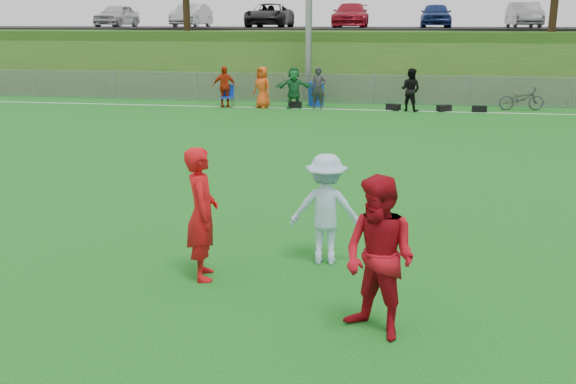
% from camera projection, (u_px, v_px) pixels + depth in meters
% --- Properties ---
extents(ground, '(120.00, 120.00, 0.00)m').
position_uv_depth(ground, '(314.00, 284.00, 8.84)').
color(ground, '#125715').
rests_on(ground, ground).
extents(sideline_far, '(60.00, 0.10, 0.01)m').
position_uv_depth(sideline_far, '(372.00, 110.00, 25.97)').
color(sideline_far, white).
rests_on(sideline_far, ground).
extents(fence, '(58.00, 0.06, 1.30)m').
position_uv_depth(fence, '(374.00, 89.00, 27.71)').
color(fence, gray).
rests_on(fence, ground).
extents(berm, '(120.00, 18.00, 3.00)m').
position_uv_depth(berm, '(382.00, 56.00, 37.96)').
color(berm, '#245117').
rests_on(berm, ground).
extents(parking_lot, '(120.00, 12.00, 0.10)m').
position_uv_depth(parking_lot, '(384.00, 28.00, 39.46)').
color(parking_lot, black).
rests_on(parking_lot, berm).
extents(car_row, '(32.04, 5.18, 1.44)m').
position_uv_depth(car_row, '(365.00, 15.00, 38.50)').
color(car_row, silver).
rests_on(car_row, parking_lot).
extents(spectator_row, '(8.70, 0.94, 1.69)m').
position_uv_depth(spectator_row, '(303.00, 88.00, 26.21)').
color(spectator_row, red).
rests_on(spectator_row, ground).
extents(gear_bags, '(7.96, 0.51, 0.26)m').
position_uv_depth(gear_bags, '(402.00, 107.00, 25.84)').
color(gear_bags, black).
rests_on(gear_bags, ground).
extents(player_red_left, '(0.64, 0.79, 1.87)m').
position_uv_depth(player_red_left, '(202.00, 214.00, 8.85)').
color(player_red_left, red).
rests_on(player_red_left, ground).
extents(player_red_center, '(1.16, 1.11, 1.88)m').
position_uv_depth(player_red_center, '(379.00, 258.00, 7.19)').
color(player_red_center, '#AE0C18').
rests_on(player_red_center, ground).
extents(player_blue, '(1.10, 0.67, 1.66)m').
position_uv_depth(player_blue, '(326.00, 209.00, 9.43)').
color(player_blue, '#A9CBEB').
rests_on(player_blue, ground).
extents(recycling_bin, '(0.67, 0.67, 0.99)m').
position_uv_depth(recycling_bin, '(316.00, 94.00, 27.19)').
color(recycling_bin, '#1038B2').
rests_on(recycling_bin, ground).
extents(camp_chair, '(0.57, 0.58, 0.92)m').
position_uv_depth(camp_chair, '(227.00, 101.00, 26.82)').
color(camp_chair, '#0F2FA7').
rests_on(camp_chair, ground).
extents(bicycle, '(1.86, 0.87, 0.94)m').
position_uv_depth(bicycle, '(521.00, 99.00, 25.83)').
color(bicycle, '#323335').
rests_on(bicycle, ground).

